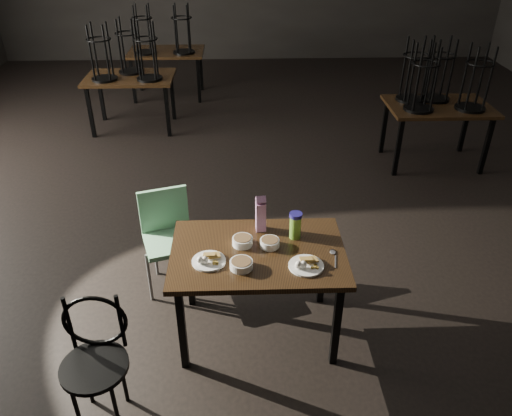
{
  "coord_description": "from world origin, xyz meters",
  "views": [
    {
      "loc": [
        -0.25,
        -4.46,
        2.79
      ],
      "look_at": [
        -0.14,
        -1.31,
        0.85
      ],
      "focal_mm": 35.0,
      "sensor_mm": 36.0,
      "label": 1
    }
  ],
  "objects_px": {
    "water_bottle": "(295,225)",
    "school_chair": "(168,232)",
    "main_table": "(258,260)",
    "juice_carton": "(261,214)",
    "bentwood_chair": "(95,352)"
  },
  "relations": [
    {
      "from": "water_bottle",
      "to": "school_chair",
      "type": "relative_size",
      "value": 0.23
    },
    {
      "from": "water_bottle",
      "to": "main_table",
      "type": "bearing_deg",
      "value": -149.77
    },
    {
      "from": "water_bottle",
      "to": "school_chair",
      "type": "bearing_deg",
      "value": 155.44
    },
    {
      "from": "main_table",
      "to": "juice_carton",
      "type": "height_order",
      "value": "juice_carton"
    },
    {
      "from": "main_table",
      "to": "bentwood_chair",
      "type": "distance_m",
      "value": 1.2
    },
    {
      "from": "main_table",
      "to": "juice_carton",
      "type": "relative_size",
      "value": 4.26
    },
    {
      "from": "juice_carton",
      "to": "school_chair",
      "type": "relative_size",
      "value": 0.33
    },
    {
      "from": "bentwood_chair",
      "to": "juice_carton",
      "type": "bearing_deg",
      "value": 40.23
    },
    {
      "from": "school_chair",
      "to": "juice_carton",
      "type": "bearing_deg",
      "value": -41.96
    },
    {
      "from": "main_table",
      "to": "school_chair",
      "type": "height_order",
      "value": "school_chair"
    },
    {
      "from": "water_bottle",
      "to": "bentwood_chair",
      "type": "xyz_separation_m",
      "value": [
        -1.26,
        -0.8,
        -0.35
      ]
    },
    {
      "from": "juice_carton",
      "to": "water_bottle",
      "type": "bearing_deg",
      "value": -23.69
    },
    {
      "from": "juice_carton",
      "to": "bentwood_chair",
      "type": "relative_size",
      "value": 0.33
    },
    {
      "from": "water_bottle",
      "to": "school_chair",
      "type": "height_order",
      "value": "water_bottle"
    },
    {
      "from": "main_table",
      "to": "juice_carton",
      "type": "xyz_separation_m",
      "value": [
        0.03,
        0.26,
        0.21
      ]
    }
  ]
}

